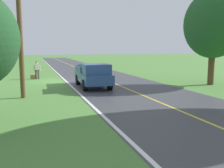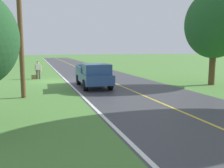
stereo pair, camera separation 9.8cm
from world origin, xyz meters
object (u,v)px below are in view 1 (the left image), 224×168
at_px(suitcase_carried, 33,77).
at_px(tree_far_side_near, 214,25).
at_px(hitchhiker_walking, 37,69).
at_px(utility_pole_roadside, 20,29).
at_px(pickup_truck_passing, 93,75).

relative_size(suitcase_carried, tree_far_side_near, 0.06).
distance_m(hitchhiker_walking, utility_pole_roadside, 10.07).
xyz_separation_m(suitcase_carried, tree_far_side_near, (-13.82, 8.27, 4.60)).
xyz_separation_m(suitcase_carried, pickup_truck_passing, (-4.36, 6.70, 0.76)).
xyz_separation_m(hitchhiker_walking, suitcase_carried, (0.42, 0.08, -0.78)).
distance_m(hitchhiker_walking, suitcase_carried, 0.89).
bearing_deg(utility_pole_roadside, suitcase_carried, -93.68).
distance_m(pickup_truck_passing, tree_far_side_near, 10.33).
xyz_separation_m(tree_far_side_near, utility_pole_roadside, (14.42, 1.18, -0.74)).
xyz_separation_m(pickup_truck_passing, tree_far_side_near, (-9.46, 1.57, 3.84)).
distance_m(suitcase_carried, pickup_truck_passing, 8.03).
distance_m(tree_far_side_near, utility_pole_roadside, 14.49).
height_order(hitchhiker_walking, utility_pole_roadside, utility_pole_roadside).
bearing_deg(tree_far_side_near, suitcase_carried, -30.89).
bearing_deg(tree_far_side_near, utility_pole_roadside, 4.66).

